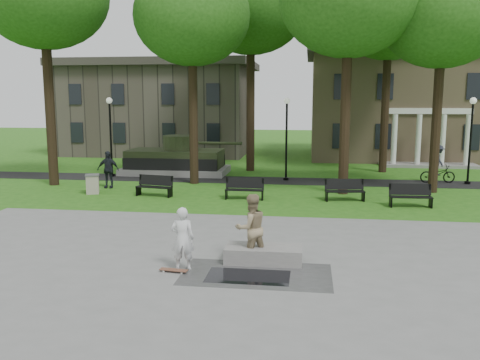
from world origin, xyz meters
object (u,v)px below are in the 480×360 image
at_px(friend_watching, 251,228).
at_px(trash_bin, 93,184).
at_px(cyclist, 438,167).
at_px(park_bench_0, 155,185).
at_px(concrete_block, 264,254).
at_px(skateboarder, 183,239).

height_order(friend_watching, trash_bin, friend_watching).
bearing_deg(cyclist, park_bench_0, 106.35).
relative_size(friend_watching, trash_bin, 2.06).
bearing_deg(park_bench_0, cyclist, 32.51).
bearing_deg(trash_bin, cyclist, 17.81).
distance_m(concrete_block, skateboarder, 2.44).
height_order(skateboarder, cyclist, cyclist).
distance_m(skateboarder, cyclist, 19.34).
bearing_deg(park_bench_0, skateboarder, -58.41).
bearing_deg(cyclist, skateboarder, 141.28).
bearing_deg(friend_watching, trash_bin, -76.93).
bearing_deg(cyclist, concrete_block, 145.44).
distance_m(concrete_block, park_bench_0, 11.19).
bearing_deg(concrete_block, cyclist, 61.21).
distance_m(friend_watching, cyclist, 17.59).
relative_size(skateboarder, friend_watching, 0.89).
distance_m(cyclist, trash_bin, 18.67).
bearing_deg(skateboarder, park_bench_0, -76.22).
xyz_separation_m(concrete_block, skateboarder, (-2.14, -0.97, 0.65)).
relative_size(concrete_block, trash_bin, 2.29).
xyz_separation_m(concrete_block, trash_bin, (-9.38, 9.55, 0.24)).
bearing_deg(friend_watching, concrete_block, 150.20).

